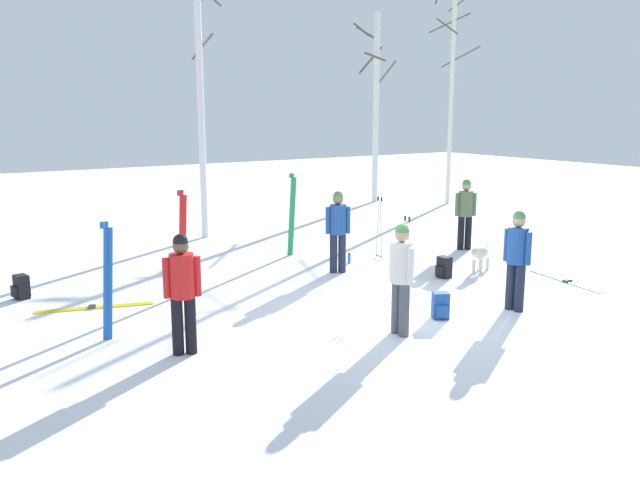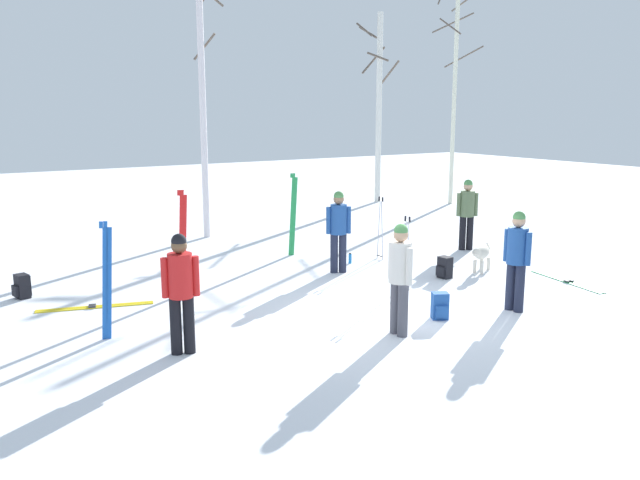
% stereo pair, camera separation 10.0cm
% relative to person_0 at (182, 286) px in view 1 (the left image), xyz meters
% --- Properties ---
extents(ground_plane, '(60.00, 60.00, 0.00)m').
position_rel_person_0_xyz_m(ground_plane, '(3.42, -0.23, -0.98)').
color(ground_plane, white).
extents(person_0, '(0.50, 0.34, 1.72)m').
position_rel_person_0_xyz_m(person_0, '(0.00, 0.00, 0.00)').
color(person_0, black).
rests_on(person_0, ground_plane).
extents(person_1, '(0.34, 0.52, 1.72)m').
position_rel_person_0_xyz_m(person_1, '(3.05, -1.01, 0.00)').
color(person_1, '#4C4C56').
rests_on(person_1, ground_plane).
extents(person_2, '(0.47, 0.34, 1.72)m').
position_rel_person_0_xyz_m(person_2, '(8.34, 2.91, 0.00)').
color(person_2, black).
rests_on(person_2, ground_plane).
extents(person_3, '(0.48, 0.34, 1.72)m').
position_rel_person_0_xyz_m(person_3, '(4.46, 2.70, 0.00)').
color(person_3, '#1E2338').
rests_on(person_3, ground_plane).
extents(person_4, '(0.34, 0.52, 1.72)m').
position_rel_person_0_xyz_m(person_4, '(5.48, -1.12, 0.00)').
color(person_4, '#1E2338').
rests_on(person_4, ground_plane).
extents(dog, '(0.84, 0.45, 0.57)m').
position_rel_person_0_xyz_m(dog, '(6.99, 1.10, -0.59)').
color(dog, beige).
rests_on(dog, ground_plane).
extents(ski_pair_planted_0, '(0.23, 0.07, 1.92)m').
position_rel_person_0_xyz_m(ski_pair_planted_0, '(4.50, 4.65, -0.03)').
color(ski_pair_planted_0, green).
rests_on(ski_pair_planted_0, ground_plane).
extents(ski_pair_planted_1, '(0.23, 0.04, 1.95)m').
position_rel_person_0_xyz_m(ski_pair_planted_1, '(1.12, 2.84, -0.01)').
color(ski_pair_planted_1, red).
rests_on(ski_pair_planted_1, ground_plane).
extents(ski_pair_planted_2, '(0.23, 0.06, 1.78)m').
position_rel_person_0_xyz_m(ski_pair_planted_2, '(-0.70, 1.16, -0.09)').
color(ski_pair_planted_2, blue).
rests_on(ski_pair_planted_2, ground_plane).
extents(ski_pair_lying_0, '(1.92, 0.70, 0.05)m').
position_rel_person_0_xyz_m(ski_pair_lying_0, '(-0.49, 2.90, -0.97)').
color(ski_pair_lying_0, yellow).
rests_on(ski_pair_lying_0, ground_plane).
extents(ski_pair_lying_1, '(0.48, 1.87, 0.05)m').
position_rel_person_0_xyz_m(ski_pair_lying_1, '(7.86, -0.38, -0.97)').
color(ski_pair_lying_1, green).
rests_on(ski_pair_lying_1, ground_plane).
extents(ski_poles_0, '(0.07, 0.23, 1.43)m').
position_rel_person_0_xyz_m(ski_poles_0, '(5.96, 3.22, -0.22)').
color(ski_poles_0, '#B2B2BC').
rests_on(ski_poles_0, ground_plane).
extents(ski_poles_1, '(0.07, 0.22, 1.41)m').
position_rel_person_0_xyz_m(ski_poles_1, '(4.80, 0.91, -0.23)').
color(ski_poles_1, '#B2B2BC').
rests_on(ski_poles_1, ground_plane).
extents(backpack_0, '(0.30, 0.27, 0.44)m').
position_rel_person_0_xyz_m(backpack_0, '(6.01, 1.15, -0.77)').
color(backpack_0, black).
rests_on(backpack_0, ground_plane).
extents(backpack_1, '(0.32, 0.30, 0.44)m').
position_rel_person_0_xyz_m(backpack_1, '(-1.46, 4.20, -0.77)').
color(backpack_1, black).
rests_on(backpack_1, ground_plane).
extents(backpack_2, '(0.32, 0.34, 0.44)m').
position_rel_person_0_xyz_m(backpack_2, '(4.11, -0.78, -0.77)').
color(backpack_2, '#1E4C99').
rests_on(backpack_2, ground_plane).
extents(water_bottle_0, '(0.07, 0.07, 0.23)m').
position_rel_person_0_xyz_m(water_bottle_0, '(5.14, 3.24, -0.87)').
color(water_bottle_0, '#1E72BF').
rests_on(water_bottle_0, ground_plane).
extents(birch_tree_3, '(1.33, 1.33, 7.60)m').
position_rel_person_0_xyz_m(birch_tree_3, '(3.67, 7.81, 3.01)').
color(birch_tree_3, silver).
rests_on(birch_tree_3, ground_plane).
extents(birch_tree_4, '(1.40, 1.31, 6.67)m').
position_rel_person_0_xyz_m(birch_tree_4, '(11.61, 10.76, 2.55)').
color(birch_tree_4, silver).
rests_on(birch_tree_4, ground_plane).
extents(birch_tree_5, '(1.73, 1.55, 8.02)m').
position_rel_person_0_xyz_m(birch_tree_5, '(13.58, 8.99, 3.14)').
color(birch_tree_5, silver).
rests_on(birch_tree_5, ground_plane).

